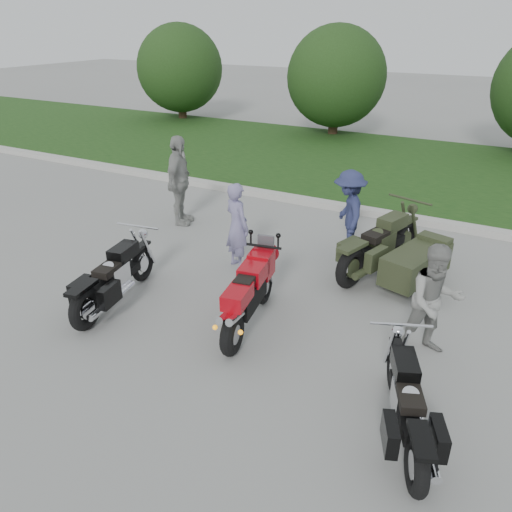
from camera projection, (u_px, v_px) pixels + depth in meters
The scene contains 13 objects.
ground at pixel (197, 339), 7.08m from camera, with size 80.00×80.00×0.00m, color #969691.
curb at pixel (341, 207), 11.82m from camera, with size 60.00×0.30×0.15m, color #B7B5AD.
grass_strip at pixel (387, 166), 15.11m from camera, with size 60.00×8.00×0.14m, color #31581E.
tree_far_left at pixel (180, 68), 21.14m from camera, with size 3.60×3.60×4.00m.
tree_mid_left at pixel (336, 77), 18.14m from camera, with size 3.60×3.60×4.00m.
sportbike_red at pixel (249, 294), 7.11m from camera, with size 0.58×2.02×0.96m.
cruiser_left at pixel (112, 280), 7.74m from camera, with size 0.60×2.22×0.86m.
cruiser_right at pixel (407, 409), 5.24m from camera, with size 0.92×1.95×0.79m.
cruiser_sidecar at pixel (399, 257), 8.48m from camera, with size 1.62×2.42×0.96m.
person_stripe at pixel (237, 226), 8.82m from camera, with size 0.58×0.38×1.58m, color #827CA8.
person_grey at pixel (434, 301), 6.47m from camera, with size 0.77×0.60×1.58m, color gray.
person_denim at pixel (348, 214), 9.28m from camera, with size 1.07×0.61×1.65m, color navy.
person_back at pixel (179, 181), 10.67m from camera, with size 1.13×0.47×1.93m, color #9B9C96.
Camera 1 is at (3.53, -4.78, 4.11)m, focal length 35.00 mm.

